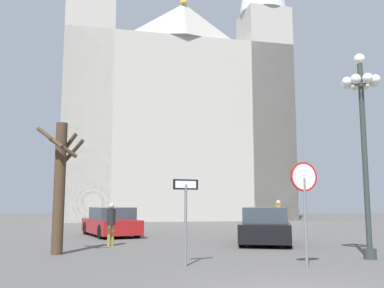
% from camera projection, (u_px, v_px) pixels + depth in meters
% --- Properties ---
extents(cathedral, '(22.78, 15.96, 37.49)m').
position_uv_depth(cathedral, '(174.00, 109.00, 43.58)').
color(cathedral, '#ADA89E').
rests_on(cathedral, ground).
extents(stop_sign, '(0.74, 0.19, 2.64)m').
position_uv_depth(stop_sign, '(304.00, 193.00, 10.90)').
color(stop_sign, slate).
rests_on(stop_sign, ground).
extents(one_way_arrow_sign, '(0.68, 0.27, 2.22)m').
position_uv_depth(one_way_arrow_sign, '(186.00, 209.00, 11.16)').
color(one_way_arrow_sign, slate).
rests_on(one_way_arrow_sign, ground).
extents(street_lamp, '(1.16, 1.16, 6.14)m').
position_uv_depth(street_lamp, '(363.00, 120.00, 12.90)').
color(street_lamp, '#2D3833').
rests_on(street_lamp, ground).
extents(bare_tree, '(1.50, 1.51, 4.19)m').
position_uv_depth(bare_tree, '(60.00, 183.00, 13.76)').
color(bare_tree, '#473323').
rests_on(bare_tree, ground).
extents(parked_car_near_red, '(3.34, 4.87, 1.39)m').
position_uv_depth(parked_car_near_red, '(111.00, 222.00, 20.96)').
color(parked_car_near_red, maroon).
rests_on(parked_car_near_red, ground).
extents(parked_car_far_black, '(2.95, 4.53, 1.43)m').
position_uv_depth(parked_car_far_black, '(266.00, 227.00, 17.09)').
color(parked_car_far_black, black).
rests_on(parked_car_far_black, ground).
extents(pedestrian_walking, '(0.32, 0.32, 1.74)m').
position_uv_depth(pedestrian_walking, '(279.00, 214.00, 21.05)').
color(pedestrian_walking, olive).
rests_on(pedestrian_walking, ground).
extents(pedestrian_standing, '(0.32, 0.32, 1.59)m').
position_uv_depth(pedestrian_standing, '(111.00, 220.00, 16.23)').
color(pedestrian_standing, olive).
rests_on(pedestrian_standing, ground).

